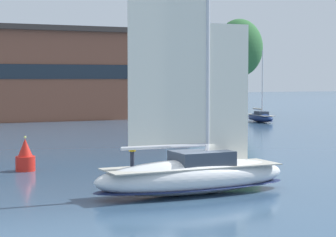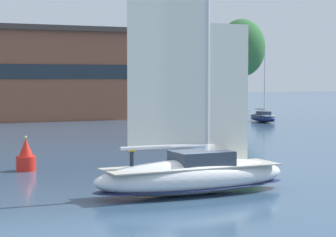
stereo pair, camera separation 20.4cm
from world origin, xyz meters
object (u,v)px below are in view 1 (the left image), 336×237
tree_shore_center (186,54)px  sailboat_main (193,172)px  channel_buoy (25,157)px  sailboat_moored_near_marina (168,127)px  sailboat_moored_mid_channel (260,117)px  tree_shore_left (239,48)px

tree_shore_center → sailboat_main: bearing=-115.7°
channel_buoy → sailboat_moored_near_marina: bearing=48.3°
sailboat_main → sailboat_moored_mid_channel: 54.92m
tree_shore_left → sailboat_moored_near_marina: (-22.74, -23.61, -9.83)m
tree_shore_left → sailboat_moored_near_marina: bearing=-133.9°
sailboat_moored_near_marina → channel_buoy: size_ratio=3.73×
sailboat_moored_mid_channel → channel_buoy: sailboat_moored_mid_channel is taller
sailboat_moored_near_marina → tree_shore_center: bearing=60.3°
tree_shore_center → sailboat_moored_near_marina: (-15.09, -26.44, -8.93)m
sailboat_moored_mid_channel → sailboat_moored_near_marina: bearing=-150.5°
sailboat_moored_near_marina → sailboat_moored_mid_channel: (18.17, 10.28, 0.08)m
sailboat_main → sailboat_moored_mid_channel: size_ratio=1.53×
tree_shore_left → channel_buoy: (-42.75, -46.11, -9.51)m
tree_shore_center → channel_buoy: bearing=-125.6°
tree_shore_center → sailboat_main: 67.79m
tree_shore_center → sailboat_moored_mid_channel: size_ratio=1.43×
tree_shore_center → channel_buoy: (-35.10, -48.94, -8.61)m
sailboat_moored_near_marina → sailboat_moored_mid_channel: bearing=29.5°
tree_shore_center → sailboat_moored_near_marina: bearing=-119.7°
sailboat_main → sailboat_moored_near_marina: (14.08, 34.18, -0.57)m
sailboat_moored_mid_channel → channel_buoy: bearing=-139.4°
tree_shore_center → sailboat_moored_mid_channel: bearing=-79.2°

